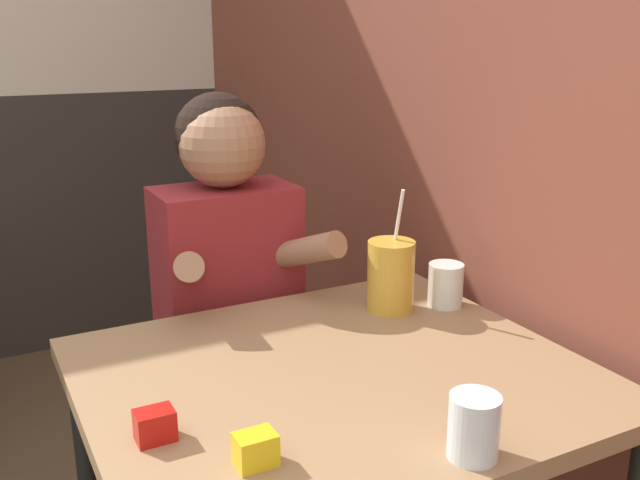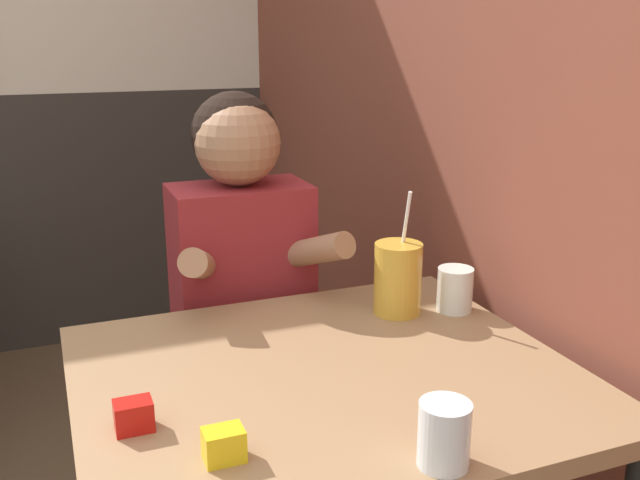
{
  "view_description": "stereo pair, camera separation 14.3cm",
  "coord_description": "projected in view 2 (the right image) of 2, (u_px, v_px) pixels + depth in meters",
  "views": [
    {
      "loc": [
        0.14,
        -0.81,
        1.34
      ],
      "look_at": [
        0.77,
        0.41,
        0.94
      ],
      "focal_mm": 40.0,
      "sensor_mm": 36.0,
      "label": 1
    },
    {
      "loc": [
        0.26,
        -0.87,
        1.34
      ],
      "look_at": [
        0.77,
        0.41,
        0.94
      ],
      "focal_mm": 40.0,
      "sensor_mm": 36.0,
      "label": 2
    }
  ],
  "objects": [
    {
      "name": "brick_wall_right",
      "position": [
        379.0,
        29.0,
        2.14
      ],
      "size": [
        0.08,
        4.29,
        2.7
      ],
      "color": "brown",
      "rests_on": "ground_plane"
    },
    {
      "name": "condiment_mustard",
      "position": [
        224.0,
        445.0,
        1.05
      ],
      "size": [
        0.06,
        0.04,
        0.05
      ],
      "color": "yellow",
      "rests_on": "main_table"
    },
    {
      "name": "glass_near_pitcher",
      "position": [
        444.0,
        434.0,
        1.03
      ],
      "size": [
        0.08,
        0.08,
        0.1
      ],
      "color": "silver",
      "rests_on": "main_table"
    },
    {
      "name": "condiment_ketchup",
      "position": [
        134.0,
        416.0,
        1.13
      ],
      "size": [
        0.06,
        0.04,
        0.05
      ],
      "color": "#B7140F",
      "rests_on": "main_table"
    },
    {
      "name": "cocktail_pitcher",
      "position": [
        398.0,
        278.0,
        1.58
      ],
      "size": [
        0.11,
        0.11,
        0.28
      ],
      "color": "gold",
      "rests_on": "main_table"
    },
    {
      "name": "person_seated",
      "position": [
        243.0,
        314.0,
        1.84
      ],
      "size": [
        0.42,
        0.41,
        1.21
      ],
      "color": "maroon",
      "rests_on": "ground_plane"
    },
    {
      "name": "main_table",
      "position": [
        326.0,
        406.0,
        1.35
      ],
      "size": [
        0.91,
        0.8,
        0.74
      ],
      "color": "#93704C",
      "rests_on": "ground_plane"
    },
    {
      "name": "glass_center",
      "position": [
        455.0,
        289.0,
        1.61
      ],
      "size": [
        0.08,
        0.08,
        0.1
      ],
      "color": "silver",
      "rests_on": "main_table"
    }
  ]
}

